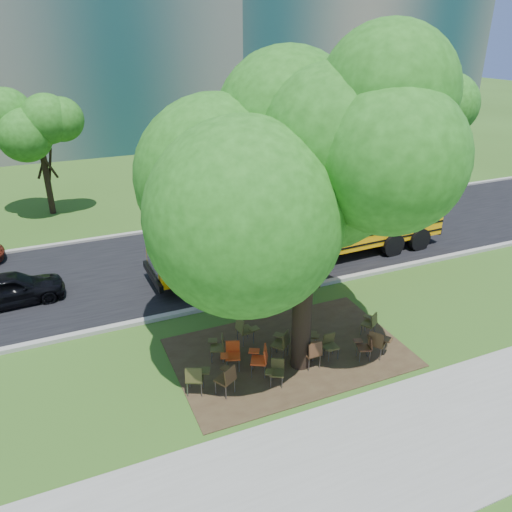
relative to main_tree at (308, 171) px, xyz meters
name	(u,v)px	position (x,y,z in m)	size (l,w,h in m)	color
ground	(253,351)	(-1.00, 1.19, -5.90)	(160.00, 160.00, 0.00)	#32541A
sidewalk	(340,471)	(-1.00, -3.81, -5.88)	(60.00, 4.00, 0.04)	gray
dirt_patch	(289,352)	(0.00, 0.69, -5.88)	(7.00, 4.50, 0.03)	#382819
asphalt_road	(189,262)	(-1.00, 8.19, -5.88)	(80.00, 8.00, 0.04)	black
kerb_near	(221,305)	(-1.00, 4.19, -5.83)	(80.00, 0.25, 0.14)	gray
kerb_far	(166,229)	(-1.00, 12.29, -5.83)	(80.00, 0.25, 0.14)	gray
bg_tree_2	(39,135)	(-6.00, 17.19, -1.69)	(4.80, 4.80, 6.62)	black
bg_tree_3	(287,108)	(7.00, 15.19, -0.87)	(5.60, 5.60, 7.84)	black
bg_tree_4	(412,115)	(15.00, 14.19, -1.56)	(5.00, 5.00, 6.85)	black
main_tree	(308,171)	(0.00, 0.00, 0.00)	(7.20, 7.20, 9.51)	black
school_bus	(316,218)	(4.16, 6.56, -4.07)	(13.02, 3.34, 3.16)	#F5A007
chair_0	(227,377)	(-2.41, -0.36, -5.32)	(0.63, 0.77, 0.94)	#492F1A
chair_1	(196,376)	(-3.19, -0.02, -5.30)	(0.79, 0.62, 0.97)	#423E1C
chair_2	(261,357)	(-1.23, 0.09, -5.31)	(0.62, 0.79, 0.95)	red
chair_3	(276,369)	(-1.01, -0.48, -5.40)	(0.67, 0.53, 0.80)	#423C1C
chair_4	(313,351)	(0.30, -0.24, -5.31)	(0.62, 0.58, 0.95)	#482C19
chair_5	(330,344)	(1.00, -0.01, -5.40)	(0.53, 0.47, 0.81)	#443F1D
chair_6	(366,345)	(1.95, -0.47, -5.40)	(0.49, 0.62, 0.80)	#4C2C1B
chair_7	(378,341)	(2.31, -0.57, -5.32)	(0.79, 0.63, 0.94)	#49311A
chair_8	(219,345)	(-2.10, 1.21, -5.37)	(0.53, 0.68, 0.86)	#48451F
chair_9	(232,353)	(-1.88, 0.68, -5.35)	(0.70, 0.55, 0.88)	#BC3C14
chair_10	(244,328)	(-1.09, 1.68, -5.31)	(0.63, 0.64, 0.96)	brown
chair_11	(282,342)	(-0.32, 0.55, -5.31)	(0.64, 0.81, 0.95)	#494320
chair_12	(309,333)	(0.70, 0.74, -5.38)	(0.56, 0.71, 0.84)	#433C1D
chair_13	(371,322)	(2.82, 0.51, -5.38)	(0.56, 0.69, 0.84)	#44401D
black_car	(11,289)	(-7.84, 7.33, -5.28)	(1.46, 3.62, 1.23)	black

